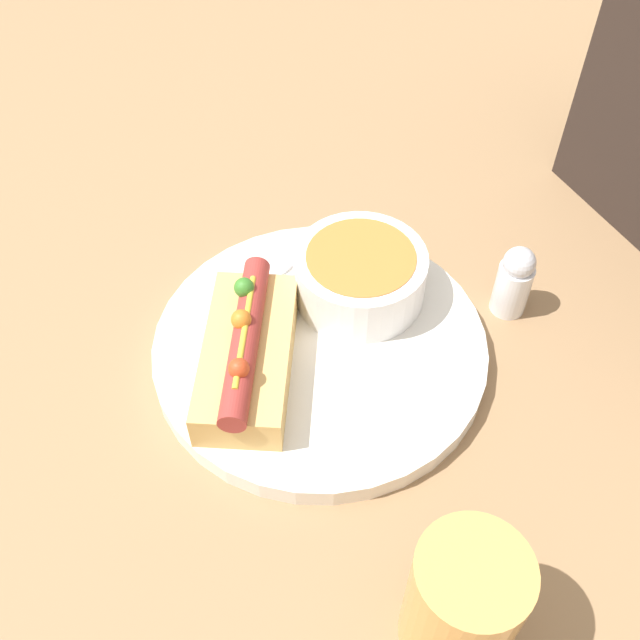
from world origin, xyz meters
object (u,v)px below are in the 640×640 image
(soup_bowl, at_px, (360,274))
(salt_shaker, at_px, (514,281))
(drinking_glass, at_px, (462,603))
(spoon, at_px, (291,261))
(hot_dog, at_px, (246,351))

(soup_bowl, xyz_separation_m, salt_shaker, (0.06, 0.13, -0.01))
(soup_bowl, xyz_separation_m, drinking_glass, (0.29, -0.08, 0.01))
(spoon, bearing_deg, hot_dog, -157.01)
(hot_dog, distance_m, salt_shaker, 0.25)
(hot_dog, distance_m, soup_bowl, 0.13)
(drinking_glass, distance_m, salt_shaker, 0.31)
(soup_bowl, relative_size, spoon, 0.73)
(hot_dog, bearing_deg, soup_bowl, 134.27)
(salt_shaker, bearing_deg, drinking_glass, -42.71)
(drinking_glass, bearing_deg, hot_dog, -171.04)
(spoon, height_order, drinking_glass, drinking_glass)
(hot_dog, distance_m, spoon, 0.13)
(soup_bowl, bearing_deg, drinking_glass, -16.14)
(hot_dog, relative_size, drinking_glass, 1.54)
(hot_dog, xyz_separation_m, spoon, (-0.10, 0.09, -0.02))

